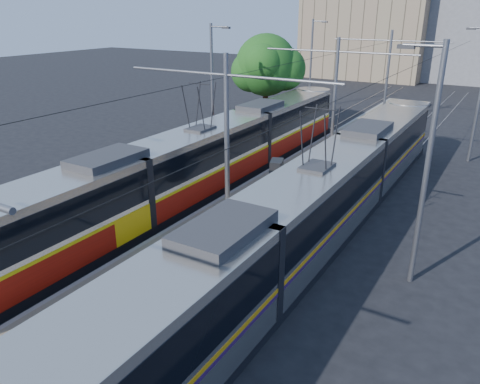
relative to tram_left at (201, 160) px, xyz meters
The scene contains 12 objects.
ground 11.89m from the tram_left, 72.18° to the right, with size 160.00×160.00×0.00m, color black.
platform 7.00m from the tram_left, 58.16° to the left, with size 4.00×50.00×0.30m, color gray.
tactile_strip_left 6.34m from the tram_left, 69.65° to the left, with size 0.70×50.00×0.01m, color gray.
tactile_strip_right 7.82m from the tram_left, 48.94° to the left, with size 0.70×50.00×0.01m, color gray.
rails 7.03m from the tram_left, 58.16° to the left, with size 8.71×70.00×0.03m.
tram_left is the anchor object (origin of this frame).
tram_right 7.67m from the tram_left, 20.08° to the right, with size 2.43×31.83×5.50m.
catenary 5.44m from the tram_left, 39.35° to the left, with size 9.20×70.00×7.00m.
street_lamps 10.73m from the tram_left, 69.82° to the left, with size 15.18×38.22×8.00m.
shelter 4.21m from the tram_left, ahead, with size 0.86×1.08×2.07m.
tree 13.99m from the tram_left, 103.03° to the left, with size 4.96×4.58×7.20m.
building_left 49.49m from the tram_left, 97.47° to the left, with size 16.32×12.24×13.83m.
Camera 1 is at (9.66, -7.03, 8.80)m, focal length 35.00 mm.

